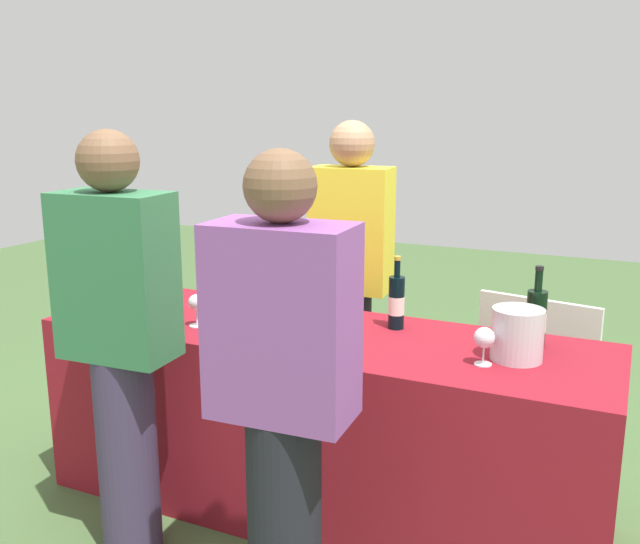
# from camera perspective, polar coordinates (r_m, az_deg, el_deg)

# --- Properties ---
(ground_plane) EXTENTS (12.00, 12.00, 0.00)m
(ground_plane) POSITION_cam_1_polar(r_m,az_deg,el_deg) (3.21, -0.00, -18.40)
(ground_plane) COLOR #476638
(tasting_table) EXTENTS (2.33, 0.71, 0.79)m
(tasting_table) POSITION_cam_1_polar(r_m,az_deg,el_deg) (3.02, -0.00, -12.00)
(tasting_table) COLOR maroon
(tasting_table) RESTS_ON ground_plane
(wine_bottle_0) EXTENTS (0.08, 0.08, 0.30)m
(wine_bottle_0) POSITION_cam_1_polar(r_m,az_deg,el_deg) (3.08, -4.26, -1.59)
(wine_bottle_0) COLOR black
(wine_bottle_0) RESTS_ON tasting_table
(wine_bottle_1) EXTENTS (0.07, 0.07, 0.30)m
(wine_bottle_1) POSITION_cam_1_polar(r_m,az_deg,el_deg) (2.92, 0.41, -2.42)
(wine_bottle_1) COLOR black
(wine_bottle_1) RESTS_ON tasting_table
(wine_bottle_2) EXTENTS (0.07, 0.07, 0.31)m
(wine_bottle_2) POSITION_cam_1_polar(r_m,az_deg,el_deg) (2.90, 6.24, -2.43)
(wine_bottle_2) COLOR black
(wine_bottle_2) RESTS_ON tasting_table
(wine_bottle_3) EXTENTS (0.08, 0.08, 0.31)m
(wine_bottle_3) POSITION_cam_1_polar(r_m,az_deg,el_deg) (2.79, 17.18, -3.57)
(wine_bottle_3) COLOR black
(wine_bottle_3) RESTS_ON tasting_table
(wine_glass_0) EXTENTS (0.06, 0.06, 0.13)m
(wine_glass_0) POSITION_cam_1_polar(r_m,az_deg,el_deg) (3.15, -11.99, -1.79)
(wine_glass_0) COLOR silver
(wine_glass_0) RESTS_ON tasting_table
(wine_glass_1) EXTENTS (0.07, 0.07, 0.14)m
(wine_glass_1) POSITION_cam_1_polar(r_m,az_deg,el_deg) (2.96, -10.03, -2.55)
(wine_glass_1) COLOR silver
(wine_glass_1) RESTS_ON tasting_table
(wine_glass_2) EXTENTS (0.06, 0.06, 0.13)m
(wine_glass_2) POSITION_cam_1_polar(r_m,az_deg,el_deg) (2.90, -4.66, -2.87)
(wine_glass_2) COLOR silver
(wine_glass_2) RESTS_ON tasting_table
(wine_glass_3) EXTENTS (0.07, 0.07, 0.14)m
(wine_glass_3) POSITION_cam_1_polar(r_m,az_deg,el_deg) (2.72, -2.58, -3.72)
(wine_glass_3) COLOR silver
(wine_glass_3) RESTS_ON tasting_table
(wine_glass_4) EXTENTS (0.08, 0.08, 0.14)m
(wine_glass_4) POSITION_cam_1_polar(r_m,az_deg,el_deg) (2.55, 13.22, -5.33)
(wine_glass_4) COLOR silver
(wine_glass_4) RESTS_ON tasting_table
(ice_bucket) EXTENTS (0.19, 0.19, 0.19)m
(ice_bucket) POSITION_cam_1_polar(r_m,az_deg,el_deg) (2.63, 15.76, -4.91)
(ice_bucket) COLOR silver
(ice_bucket) RESTS_ON tasting_table
(server_pouring) EXTENTS (0.40, 0.24, 1.63)m
(server_pouring) POSITION_cam_1_polar(r_m,az_deg,el_deg) (3.44, 2.52, -0.16)
(server_pouring) COLOR black
(server_pouring) RESTS_ON ground_plane
(guest_0) EXTENTS (0.42, 0.25, 1.61)m
(guest_0) POSITION_cam_1_polar(r_m,az_deg,el_deg) (2.66, -15.98, -5.11)
(guest_0) COLOR #3F3351
(guest_0) RESTS_ON ground_plane
(guest_1) EXTENTS (0.44, 0.25, 1.57)m
(guest_1) POSITION_cam_1_polar(r_m,az_deg,el_deg) (2.13, -3.04, -9.99)
(guest_1) COLOR black
(guest_1) RESTS_ON ground_plane
(menu_board) EXTENTS (0.60, 0.14, 0.76)m
(menu_board) POSITION_cam_1_polar(r_m,az_deg,el_deg) (3.74, 17.04, -7.78)
(menu_board) COLOR white
(menu_board) RESTS_ON ground_plane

